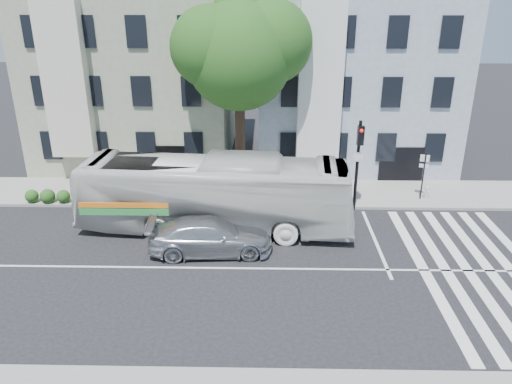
{
  "coord_description": "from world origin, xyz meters",
  "views": [
    {
      "loc": [
        1.4,
        -17.92,
        10.88
      ],
      "look_at": [
        0.99,
        2.53,
        2.4
      ],
      "focal_mm": 35.0,
      "sensor_mm": 36.0,
      "label": 1
    }
  ],
  "objects_px": {
    "sedan": "(210,236)",
    "traffic_signal": "(358,154)",
    "bus": "(215,194)",
    "fire_hydrant": "(427,192)"
  },
  "relations": [
    {
      "from": "bus",
      "to": "sedan",
      "type": "relative_size",
      "value": 2.4
    },
    {
      "from": "sedan",
      "to": "traffic_signal",
      "type": "distance_m",
      "value": 8.7
    },
    {
      "from": "sedan",
      "to": "traffic_signal",
      "type": "xyz_separation_m",
      "value": [
        7.04,
        4.55,
        2.3
      ]
    },
    {
      "from": "bus",
      "to": "fire_hydrant",
      "type": "distance_m",
      "value": 11.79
    },
    {
      "from": "sedan",
      "to": "bus",
      "type": "bearing_deg",
      "value": -4.63
    },
    {
      "from": "sedan",
      "to": "traffic_signal",
      "type": "relative_size",
      "value": 1.13
    },
    {
      "from": "bus",
      "to": "fire_hydrant",
      "type": "relative_size",
      "value": 18.42
    },
    {
      "from": "bus",
      "to": "sedan",
      "type": "distance_m",
      "value": 2.49
    },
    {
      "from": "traffic_signal",
      "to": "fire_hydrant",
      "type": "distance_m",
      "value": 5.05
    },
    {
      "from": "bus",
      "to": "sedan",
      "type": "bearing_deg",
      "value": -176.49
    }
  ]
}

